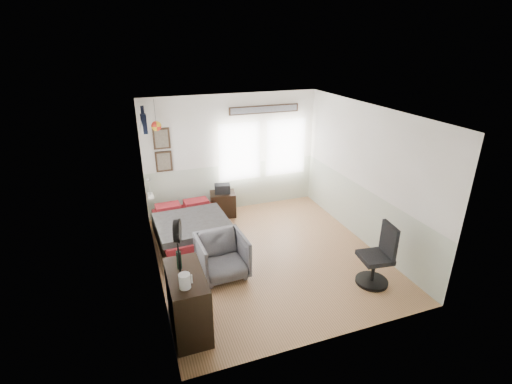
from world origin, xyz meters
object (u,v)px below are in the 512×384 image
armchair (222,256)px  task_chair (378,260)px  bed (191,230)px  nightstand (223,204)px  dresser (188,302)px

armchair → task_chair: 2.59m
bed → armchair: 1.28m
armchair → task_chair: (2.35, -1.08, 0.06)m
bed → nightstand: bed is taller
dresser → armchair: size_ratio=1.23×
dresser → armchair: bearing=54.3°
task_chair → bed: bearing=146.3°
nightstand → task_chair: (1.73, -3.34, 0.16)m
bed → task_chair: (2.66, -2.32, 0.15)m
dresser → task_chair: 3.12m
task_chair → dresser: bearing=-172.7°
nightstand → task_chair: size_ratio=0.52×
bed → dresser: bearing=-104.2°
dresser → nightstand: (1.39, 3.33, -0.17)m
bed → dresser: size_ratio=1.89×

